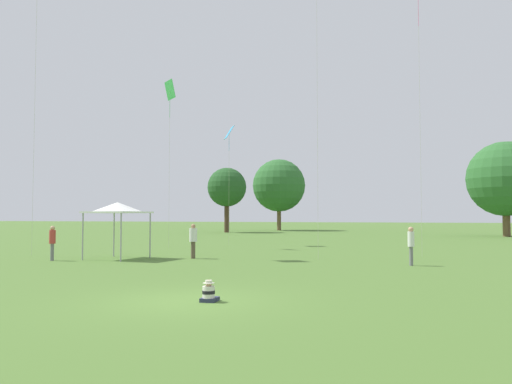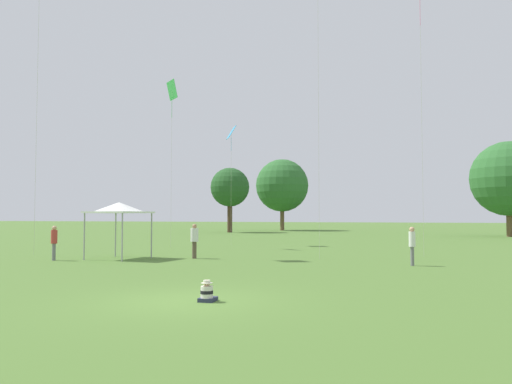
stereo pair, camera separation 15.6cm
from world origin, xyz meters
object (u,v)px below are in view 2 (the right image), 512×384
person_standing_2 (412,242)px  distant_tree_1 (509,179)px  canopy_tent (119,208)px  seated_toddler (207,293)px  person_standing_1 (54,239)px  kite_5 (172,93)px  person_standing_0 (194,238)px  distant_tree_0 (230,188)px  distant_tree_2 (282,186)px  kite_2 (231,135)px

person_standing_2 → distant_tree_1: bearing=-161.1°
canopy_tent → distant_tree_1: bearing=55.1°
seated_toddler → person_standing_1: 14.52m
person_standing_1 → kite_5: 14.28m
person_standing_0 → kite_5: kite_5 is taller
distant_tree_0 → distant_tree_1: bearing=-6.8°
distant_tree_1 → distant_tree_2: 31.30m
person_standing_1 → canopy_tent: 3.42m
person_standing_1 → canopy_tent: size_ratio=0.58×
distant_tree_2 → kite_5: bearing=-87.2°
kite_2 → distant_tree_0: bearing=-146.1°
seated_toddler → kite_2: size_ratio=0.06×
seated_toddler → distant_tree_1: 48.24m
person_standing_2 → kite_5: size_ratio=0.15×
seated_toddler → kite_5: 24.22m
person_standing_0 → canopy_tent: size_ratio=0.61×
person_standing_2 → kite_2: 18.97m
person_standing_0 → kite_5: size_ratio=0.15×
seated_toddler → kite_5: kite_5 is taller
person_standing_2 → canopy_tent: canopy_tent is taller
kite_2 → seated_toddler: bearing=32.2°
person_standing_1 → distant_tree_0: bearing=-30.1°
canopy_tent → distant_tree_2: 49.59m
person_standing_2 → kite_5: kite_5 is taller
seated_toddler → person_standing_1: person_standing_1 is taller
person_standing_2 → canopy_tent: (-14.21, -0.67, 1.53)m
kite_5 → kite_2: bearing=-40.5°
canopy_tent → kite_2: bearing=83.3°
person_standing_0 → canopy_tent: bearing=169.7°
distant_tree_0 → distant_tree_2: distant_tree_2 is taller
kite_5 → distant_tree_1: bearing=-48.5°
person_standing_2 → person_standing_1: bearing=-46.6°
kite_5 → distant_tree_0: kite_5 is taller
canopy_tent → kite_5: bearing=99.3°
canopy_tent → distant_tree_2: bearing=93.9°
person_standing_1 → kite_5: (1.11, 10.48, 9.65)m
person_standing_1 → seated_toddler: bearing=-164.4°
person_standing_1 → person_standing_2: person_standing_2 is taller
person_standing_1 → canopy_tent: bearing=-94.7°
person_standing_1 → kite_2: 16.65m
kite_5 → distant_tree_1: kite_5 is taller
seated_toddler → distant_tree_2: bearing=100.0°
person_standing_0 → person_standing_2: 10.66m
person_standing_0 → kite_2: bearing=69.1°
person_standing_2 → kite_2: (-12.70, 12.12, 7.20)m
seated_toddler → person_standing_2: 12.19m
distant_tree_0 → distant_tree_2: (4.47, 10.46, 0.79)m
distant_tree_2 → person_standing_0: bearing=-81.7°
person_standing_2 → distant_tree_1: size_ratio=0.17×
person_standing_1 → distant_tree_2: distant_tree_2 is taller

